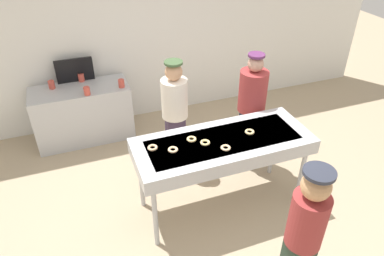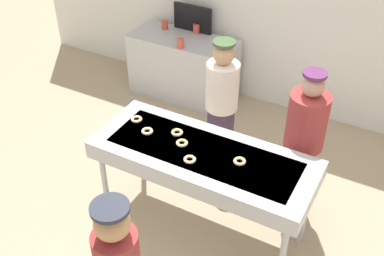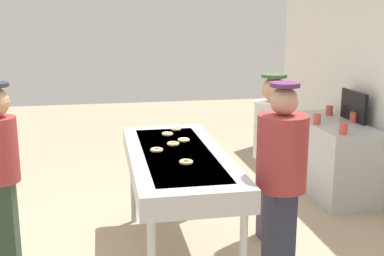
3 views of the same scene
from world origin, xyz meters
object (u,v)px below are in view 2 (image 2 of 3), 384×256
object	(u,v)px
plain_donut_0	(177,132)
plain_donut_4	(147,131)
fryer_conveyor	(203,159)
worker_assistant	(304,138)
paper_cup_1	(196,29)
worker_baker	(222,101)
plain_donut_2	(240,161)
plain_donut_5	(182,143)
paper_cup_3	(165,25)
paper_cup_0	(181,43)
paper_cup_2	(219,50)
prep_counter	(184,67)
plain_donut_3	(190,159)
menu_display	(193,18)
plain_donut_1	(137,119)

from	to	relation	value
plain_donut_0	plain_donut_4	world-z (taller)	same
fryer_conveyor	worker_assistant	size ratio (longest dim) A/B	1.21
paper_cup_1	worker_baker	bearing A→B (deg)	-53.09
plain_donut_2	plain_donut_4	size ratio (longest dim) A/B	1.00
plain_donut_5	paper_cup_3	size ratio (longest dim) A/B	0.90
plain_donut_0	paper_cup_3	distance (m)	2.55
paper_cup_1	plain_donut_2	bearing A→B (deg)	-54.42
paper_cup_0	paper_cup_2	size ratio (longest dim) A/B	1.00
plain_donut_0	prep_counter	xyz separation A→B (m)	(-1.05, 1.98, -0.57)
plain_donut_3	paper_cup_0	xyz separation A→B (m)	(-1.24, 2.02, -0.08)
worker_assistant	menu_display	world-z (taller)	worker_assistant
plain_donut_3	plain_donut_5	size ratio (longest dim) A/B	1.00
plain_donut_2	worker_assistant	size ratio (longest dim) A/B	0.07
menu_display	plain_donut_3	bearing A→B (deg)	-62.05
fryer_conveyor	paper_cup_0	distance (m)	2.25
prep_counter	paper_cup_0	world-z (taller)	paper_cup_0
paper_cup_0	menu_display	size ratio (longest dim) A/B	0.22
plain_donut_2	paper_cup_2	size ratio (longest dim) A/B	0.90
worker_baker	prep_counter	size ratio (longest dim) A/B	1.11
plain_donut_2	plain_donut_4	xyz separation A→B (m)	(-0.93, -0.02, 0.00)
plain_donut_1	paper_cup_2	size ratio (longest dim) A/B	0.90
paper_cup_2	paper_cup_3	size ratio (longest dim) A/B	1.00
fryer_conveyor	plain_donut_3	world-z (taller)	plain_donut_3
fryer_conveyor	paper_cup_1	xyz separation A→B (m)	(-1.32, 2.33, 0.03)
plain_donut_1	menu_display	world-z (taller)	menu_display
plain_donut_4	menu_display	size ratio (longest dim) A/B	0.20
paper_cup_0	paper_cup_3	distance (m)	0.60
plain_donut_5	paper_cup_2	xyz separation A→B (m)	(-0.56, 1.91, -0.08)
worker_assistant	menu_display	xyz separation A→B (m)	(-2.10, 1.71, 0.09)
worker_baker	menu_display	xyz separation A→B (m)	(-1.12, 1.43, 0.14)
plain_donut_2	paper_cup_2	xyz separation A→B (m)	(-1.12, 1.90, -0.08)
paper_cup_0	paper_cup_2	world-z (taller)	same
plain_donut_5	paper_cup_2	world-z (taller)	plain_donut_5
paper_cup_1	plain_donut_0	bearing A→B (deg)	-66.14
plain_donut_4	paper_cup_2	world-z (taller)	plain_donut_4
paper_cup_2	paper_cup_3	distance (m)	1.02
plain_donut_3	plain_donut_4	distance (m)	0.57
fryer_conveyor	paper_cup_0	bearing A→B (deg)	124.83
plain_donut_5	plain_donut_2	bearing A→B (deg)	1.26
plain_donut_3	plain_donut_4	world-z (taller)	same
worker_baker	paper_cup_2	xyz separation A→B (m)	(-0.51, 0.99, 0.02)
paper_cup_2	plain_donut_3	bearing A→B (deg)	-70.70
prep_counter	plain_donut_5	bearing A→B (deg)	-60.80
paper_cup_3	plain_donut_5	bearing A→B (deg)	-55.49
menu_display	plain_donut_2	bearing A→B (deg)	-53.61
paper_cup_0	plain_donut_5	bearing A→B (deg)	-59.96
plain_donut_0	plain_donut_3	bearing A→B (deg)	-44.31
worker_assistant	paper_cup_1	distance (m)	2.63
fryer_conveyor	plain_donut_2	distance (m)	0.35
fryer_conveyor	plain_donut_4	distance (m)	0.60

